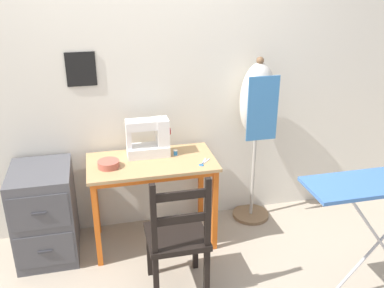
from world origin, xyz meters
TOP-DOWN VIEW (x-y plane):
  - ground_plane at (0.00, 0.00)m, footprint 14.00×14.00m
  - wall_back at (-0.00, 0.58)m, footprint 10.00×0.06m
  - sewing_table at (0.00, 0.25)m, footprint 0.97×0.52m
  - sewing_machine at (0.01, 0.37)m, footprint 0.34×0.17m
  - fabric_bowl at (-0.32, 0.22)m, footprint 0.16×0.16m
  - scissors at (0.37, 0.12)m, footprint 0.11×0.13m
  - thread_spool_near_machine at (0.20, 0.32)m, footprint 0.04×0.04m
  - wooden_chair at (0.08, -0.35)m, footprint 0.40×0.38m
  - filing_cabinet at (-0.82, 0.28)m, footprint 0.44×0.54m
  - dress_form at (0.90, 0.41)m, footprint 0.32×0.32m

SIDE VIEW (x-z plane):
  - ground_plane at x=0.00m, z-range 0.00..0.00m
  - filing_cabinet at x=-0.82m, z-range 0.00..0.72m
  - wooden_chair at x=0.08m, z-range -0.03..0.88m
  - sewing_table at x=0.00m, z-range 0.26..0.97m
  - scissors at x=0.37m, z-range 0.72..0.72m
  - thread_spool_near_machine at x=0.20m, z-range 0.72..0.76m
  - fabric_bowl at x=-0.32m, z-range 0.72..0.77m
  - sewing_machine at x=0.01m, z-range 0.70..1.02m
  - dress_form at x=0.90m, z-range 0.28..1.72m
  - wall_back at x=0.00m, z-range 0.00..2.55m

